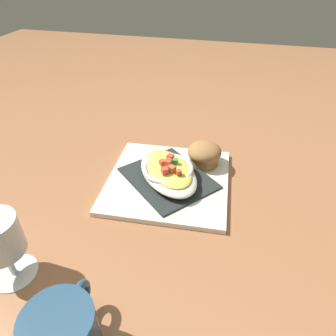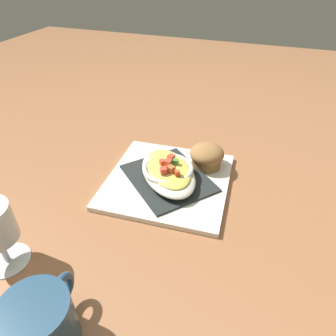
% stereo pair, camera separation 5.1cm
% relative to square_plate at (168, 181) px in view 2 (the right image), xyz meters
% --- Properties ---
extents(ground_plane, '(2.60, 2.60, 0.00)m').
position_rel_square_plate_xyz_m(ground_plane, '(0.00, 0.00, -0.01)').
color(ground_plane, '#A16742').
extents(square_plate, '(0.29, 0.29, 0.01)m').
position_rel_square_plate_xyz_m(square_plate, '(0.00, 0.00, 0.00)').
color(square_plate, white).
rests_on(square_plate, ground_plane).
extents(folded_napkin, '(0.24, 0.25, 0.00)m').
position_rel_square_plate_xyz_m(folded_napkin, '(0.00, 0.00, 0.01)').
color(folded_napkin, '#252A2A').
rests_on(folded_napkin, square_plate).
extents(gratin_dish, '(0.21, 0.20, 0.05)m').
position_rel_square_plate_xyz_m(gratin_dish, '(0.00, 0.00, 0.03)').
color(gratin_dish, silver).
rests_on(gratin_dish, folded_napkin).
extents(muffin, '(0.08, 0.08, 0.06)m').
position_rel_square_plate_xyz_m(muffin, '(-0.08, 0.07, 0.03)').
color(muffin, olive).
rests_on(muffin, square_plate).
extents(coffee_mug, '(0.12, 0.09, 0.09)m').
position_rel_square_plate_xyz_m(coffee_mug, '(0.38, -0.04, 0.03)').
color(coffee_mug, '#2A4E6C').
rests_on(coffee_mug, ground_plane).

